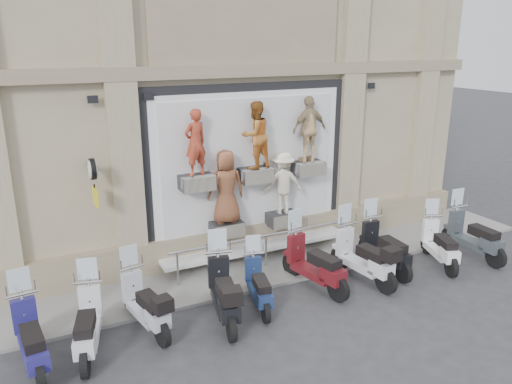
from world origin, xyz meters
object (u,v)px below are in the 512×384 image
scooter_b (87,314)px  scooter_f (315,253)px  scooter_c (144,294)px  scooter_d (224,281)px  scooter_g (363,247)px  clock_sign_bracket (93,176)px  scooter_e (259,276)px  scooter_i (441,236)px  guard_rail (266,252)px  scooter_a (29,327)px  scooter_j (475,227)px  scooter_h (385,239)px

scooter_b → scooter_f: scooter_f is taller
scooter_c → scooter_d: scooter_d is taller
scooter_g → clock_sign_bracket: bearing=154.3°
scooter_d → scooter_f: bearing=21.0°
scooter_b → scooter_g: size_ratio=0.93×
scooter_b → scooter_d: (2.67, -0.07, 0.07)m
scooter_d → scooter_e: (0.87, 0.15, -0.15)m
clock_sign_bracket → scooter_i: size_ratio=0.53×
guard_rail → scooter_i: scooter_i is taller
guard_rail → scooter_f: bearing=-69.1°
scooter_d → clock_sign_bracket: bearing=145.6°
scooter_f → scooter_g: scooter_f is taller
clock_sign_bracket → scooter_a: (-1.60, -2.17, -1.98)m
scooter_i → scooter_j: 1.19m
scooter_d → scooter_i: size_ratio=1.10×
scooter_g → scooter_a: bearing=175.1°
scooter_g → scooter_j: size_ratio=1.02×
scooter_b → scooter_g: scooter_g is taller
scooter_a → scooter_c: 2.11m
scooter_h → scooter_a: bearing=-173.8°
scooter_i → scooter_j: (1.18, -0.03, 0.06)m
scooter_j → scooter_e: bearing=-179.5°
scooter_a → scooter_i: bearing=-5.4°
scooter_i → scooter_g: bearing=-163.4°
scooter_a → scooter_c: bearing=3.8°
scooter_g → scooter_h: size_ratio=1.03×
scooter_i → scooter_e: bearing=-161.1°
clock_sign_bracket → scooter_j: bearing=-13.8°
scooter_d → scooter_j: 7.15m
scooter_a → scooter_j: bearing=-5.5°
scooter_f → scooter_g: bearing=-18.9°
scooter_d → scooter_j: scooter_d is taller
scooter_h → scooter_i: 1.52m
scooter_e → scooter_i: bearing=12.0°
scooter_e → scooter_i: scooter_i is taller
scooter_d → scooter_c: bearing=179.9°
scooter_b → scooter_h: 7.18m
scooter_g → scooter_j: scooter_g is taller
scooter_c → scooter_d: size_ratio=0.91×
scooter_a → scooter_f: bearing=-2.1°
scooter_b → scooter_c: (1.13, 0.29, -0.01)m
scooter_c → scooter_h: scooter_h is taller
guard_rail → scooter_b: bearing=-159.9°
clock_sign_bracket → scooter_a: 3.34m
scooter_e → scooter_b: bearing=-164.7°
clock_sign_bracket → scooter_g: 6.33m
scooter_g → scooter_h: bearing=8.9°
scooter_i → scooter_j: bearing=19.3°
scooter_b → scooter_j: (9.82, -0.12, 0.05)m
clock_sign_bracket → scooter_i: clock_sign_bracket is taller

